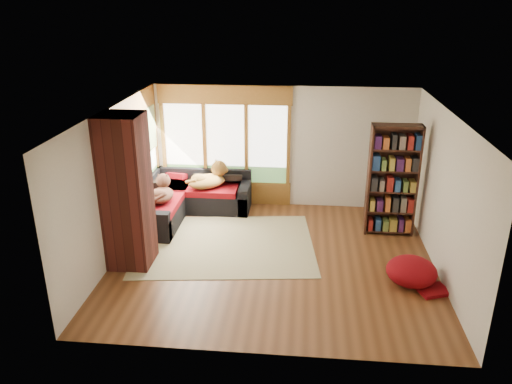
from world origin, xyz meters
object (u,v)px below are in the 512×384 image
(sectional_sofa, at_px, (185,202))
(dog_tan, at_px, (210,176))
(dog_brindle, at_px, (162,190))
(area_rug, at_px, (225,244))
(bookshelf, at_px, (392,181))
(brick_chimney, at_px, (126,192))
(pouf, at_px, (412,271))

(sectional_sofa, distance_m, dog_tan, 0.74)
(sectional_sofa, height_order, dog_brindle, dog_brindle)
(area_rug, relative_size, dog_brindle, 4.14)
(dog_tan, bearing_deg, bookshelf, -47.74)
(sectional_sofa, xyz_separation_m, dog_tan, (0.48, 0.29, 0.47))
(brick_chimney, height_order, bookshelf, brick_chimney)
(brick_chimney, relative_size, dog_tan, 2.68)
(brick_chimney, distance_m, pouf, 4.77)
(brick_chimney, relative_size, area_rug, 0.81)
(pouf, bearing_deg, bookshelf, 93.13)
(brick_chimney, bearing_deg, pouf, -2.79)
(sectional_sofa, xyz_separation_m, pouf, (4.19, -2.27, -0.08))
(brick_chimney, distance_m, bookshelf, 4.83)
(dog_brindle, bearing_deg, dog_tan, -50.67)
(brick_chimney, xyz_separation_m, area_rug, (1.48, 0.80, -1.29))
(sectional_sofa, xyz_separation_m, bookshelf, (4.09, -0.43, 0.77))
(sectional_sofa, relative_size, bookshelf, 1.03)
(pouf, relative_size, dog_tan, 0.82)
(bookshelf, bearing_deg, sectional_sofa, 174.01)
(pouf, bearing_deg, area_rug, 162.02)
(sectional_sofa, distance_m, dog_brindle, 0.73)
(sectional_sofa, bearing_deg, dog_brindle, -127.62)
(pouf, xyz_separation_m, dog_tan, (-3.71, 2.57, 0.55))
(dog_tan, height_order, dog_brindle, dog_tan)
(brick_chimney, height_order, area_rug, brick_chimney)
(dog_brindle, bearing_deg, bookshelf, -93.80)
(pouf, bearing_deg, brick_chimney, 177.21)
(bookshelf, distance_m, dog_tan, 3.70)
(area_rug, distance_m, dog_tan, 1.81)
(pouf, bearing_deg, sectional_sofa, 151.54)
(sectional_sofa, relative_size, dog_tan, 2.27)
(sectional_sofa, relative_size, area_rug, 0.68)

